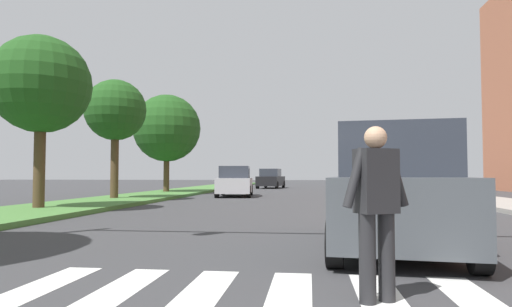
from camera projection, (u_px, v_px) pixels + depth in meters
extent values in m
plane|color=#38383A|center=(299.00, 194.00, 27.77)|extent=(140.00, 140.00, 0.00)
cube|color=silver|center=(35.00, 289.00, 4.73)|extent=(0.45, 2.20, 0.01)
cube|color=silver|center=(116.00, 292.00, 4.62)|extent=(0.45, 2.20, 0.01)
cube|color=silver|center=(200.00, 295.00, 4.52)|extent=(0.45, 2.20, 0.01)
cube|color=silver|center=(289.00, 298.00, 4.41)|extent=(0.45, 2.20, 0.01)
cube|color=silver|center=(383.00, 301.00, 4.30)|extent=(0.45, 2.20, 0.01)
cube|color=silver|center=(481.00, 304.00, 4.20)|extent=(0.45, 2.20, 0.01)
cube|color=#477A38|center=(167.00, 194.00, 26.71)|extent=(3.70, 64.00, 0.15)
cylinder|color=#4C3823|center=(40.00, 160.00, 14.57)|extent=(0.36, 0.36, 3.08)
sphere|color=#1E4C19|center=(41.00, 84.00, 14.69)|extent=(3.21, 3.21, 3.21)
cylinder|color=#4C3823|center=(115.00, 163.00, 20.52)|extent=(0.36, 0.36, 3.21)
sphere|color=#1E4C19|center=(115.00, 110.00, 20.63)|extent=(2.82, 2.82, 2.82)
cylinder|color=#4C3823|center=(166.00, 170.00, 28.11)|extent=(0.36, 0.36, 2.73)
sphere|color=#1E4C19|center=(167.00, 128.00, 28.23)|extent=(4.24, 4.24, 4.24)
cube|color=#9E9991|center=(446.00, 195.00, 24.82)|extent=(3.00, 64.00, 0.15)
cylinder|color=#262628|center=(387.00, 257.00, 4.31)|extent=(0.22, 0.22, 0.85)
cylinder|color=#262628|center=(367.00, 259.00, 4.23)|extent=(0.22, 0.22, 0.85)
cube|color=#262628|center=(376.00, 181.00, 4.30)|extent=(0.45, 0.39, 0.62)
cylinder|color=#262628|center=(396.00, 178.00, 4.39)|extent=(0.28, 0.20, 0.58)
cylinder|color=#262628|center=(355.00, 178.00, 4.22)|extent=(0.28, 0.20, 0.58)
sphere|color=tan|center=(376.00, 138.00, 4.32)|extent=(0.30, 0.30, 0.22)
cube|color=#474C51|center=(394.00, 206.00, 7.46)|extent=(2.41, 4.79, 0.96)
cube|color=#2D333D|center=(394.00, 153.00, 7.28)|extent=(1.95, 2.70, 0.79)
cylinder|color=black|center=(345.00, 217.00, 9.44)|extent=(0.29, 0.66, 0.64)
cylinder|color=black|center=(432.00, 219.00, 9.04)|extent=(0.29, 0.66, 0.64)
cylinder|color=black|center=(335.00, 243.00, 5.85)|extent=(0.29, 0.66, 0.64)
cylinder|color=black|center=(479.00, 248.00, 5.45)|extent=(0.29, 0.66, 0.64)
cube|color=#B7B7BC|center=(235.00, 185.00, 24.91)|extent=(2.22, 4.42, 0.80)
cube|color=#2D333D|center=(235.00, 172.00, 24.73)|extent=(1.77, 2.06, 0.66)
cylinder|color=black|center=(223.00, 190.00, 26.59)|extent=(0.28, 0.66, 0.64)
cylinder|color=black|center=(251.00, 190.00, 26.56)|extent=(0.28, 0.66, 0.64)
cylinder|color=black|center=(217.00, 192.00, 23.24)|extent=(0.28, 0.66, 0.64)
cylinder|color=black|center=(249.00, 192.00, 23.20)|extent=(0.28, 0.66, 0.64)
cube|color=black|center=(271.00, 181.00, 39.79)|extent=(2.29, 4.63, 0.83)
cube|color=#2D333D|center=(270.00, 173.00, 39.61)|extent=(1.82, 2.17, 0.68)
cylinder|color=black|center=(266.00, 184.00, 41.70)|extent=(0.28, 0.66, 0.64)
cylinder|color=black|center=(283.00, 184.00, 41.33)|extent=(0.28, 0.66, 0.64)
cylinder|color=black|center=(257.00, 185.00, 38.22)|extent=(0.28, 0.66, 0.64)
cylinder|color=black|center=(277.00, 185.00, 37.85)|extent=(0.28, 0.66, 0.64)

